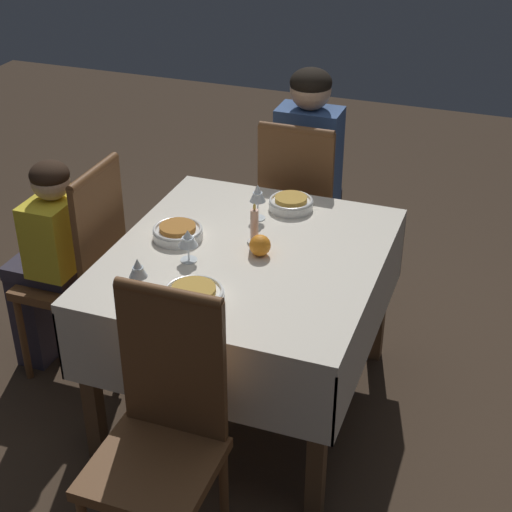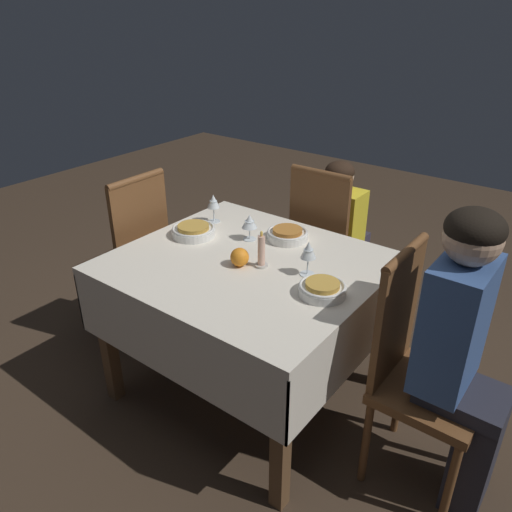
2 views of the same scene
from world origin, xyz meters
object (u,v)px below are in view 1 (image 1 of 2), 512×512
object	(u,v)px
bowl_west	(194,294)
bowl_east	(291,203)
dining_table	(247,276)
bowl_north	(178,232)
orange_fruit	(260,245)
wine_glass_east	(258,194)
wine_glass_north	(188,239)
person_child_yellow	(48,256)
wine_glass_west	(138,269)
chair_east	(300,210)
candle_centerpiece	(254,228)
chair_north	(83,265)
person_adult_denim	(311,170)
chair_west	(162,429)

from	to	relation	value
bowl_west	bowl_east	bearing A→B (deg)	-7.10
dining_table	bowl_west	size ratio (longest dim) A/B	5.31
bowl_north	orange_fruit	size ratio (longest dim) A/B	2.42
wine_glass_east	wine_glass_north	bearing A→B (deg)	162.65
person_child_yellow	wine_glass_west	world-z (taller)	person_child_yellow
chair_east	bowl_north	size ratio (longest dim) A/B	5.02
candle_centerpiece	bowl_east	bearing A→B (deg)	-7.78
dining_table	orange_fruit	bearing A→B (deg)	-88.33
chair_north	orange_fruit	world-z (taller)	chair_north
wine_glass_west	person_adult_denim	bearing A→B (deg)	-9.09
person_adult_denim	orange_fruit	xyz separation A→B (m)	(-0.95, -0.08, 0.10)
chair_east	bowl_north	bearing A→B (deg)	70.93
bowl_east	wine_glass_west	xyz separation A→B (m)	(-0.83, 0.29, 0.08)
wine_glass_north	bowl_north	bearing A→B (deg)	37.69
bowl_east	orange_fruit	distance (m)	0.41
bowl_north	wine_glass_north	distance (m)	0.19
person_adult_denim	wine_glass_east	distance (m)	0.70
chair_north	bowl_east	world-z (taller)	chair_north
person_child_yellow	orange_fruit	xyz separation A→B (m)	(0.01, -0.96, 0.23)
wine_glass_east	orange_fruit	world-z (taller)	wine_glass_east
dining_table	person_adult_denim	size ratio (longest dim) A/B	0.95
bowl_east	wine_glass_west	distance (m)	0.88
person_adult_denim	person_child_yellow	world-z (taller)	person_adult_denim
wine_glass_east	chair_north	bearing A→B (deg)	113.19
orange_fruit	bowl_north	bearing A→B (deg)	87.90
chair_east	bowl_east	distance (m)	0.46
wine_glass_west	wine_glass_north	bearing A→B (deg)	-11.88
chair_east	wine_glass_east	size ratio (longest dim) A/B	6.48
person_child_yellow	wine_glass_north	bearing A→B (deg)	80.71
bowl_east	bowl_north	size ratio (longest dim) A/B	0.95
chair_west	bowl_west	xyz separation A→B (m)	(0.42, 0.07, 0.23)
wine_glass_west	orange_fruit	size ratio (longest dim) A/B	1.83
orange_fruit	person_child_yellow	bearing A→B (deg)	90.83
bowl_east	wine_glass_east	world-z (taller)	wine_glass_east
wine_glass_west	person_child_yellow	bearing A→B (deg)	58.83
wine_glass_east	bowl_west	world-z (taller)	wine_glass_east
bowl_west	person_child_yellow	bearing A→B (deg)	66.75
bowl_north	bowl_west	xyz separation A→B (m)	(-0.39, -0.24, -0.00)
wine_glass_east	bowl_west	bearing A→B (deg)	-179.71
orange_fruit	chair_west	bearing A→B (deg)	177.10
person_adult_denim	orange_fruit	world-z (taller)	person_adult_denim
chair_north	wine_glass_north	xyz separation A→B (m)	(-0.12, -0.55, 0.29)
chair_west	bowl_north	xyz separation A→B (m)	(0.81, 0.31, 0.23)
wine_glass_north	bowl_east	bearing A→B (deg)	-22.98
chair_north	candle_centerpiece	world-z (taller)	chair_north
wine_glass_east	candle_centerpiece	distance (m)	0.21
chair_east	wine_glass_west	xyz separation A→B (m)	(-1.21, 0.22, 0.31)
bowl_west	wine_glass_west	xyz separation A→B (m)	(-0.03, 0.19, 0.08)
candle_centerpiece	wine_glass_west	bearing A→B (deg)	153.66
person_adult_denim	person_child_yellow	size ratio (longest dim) A/B	1.20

